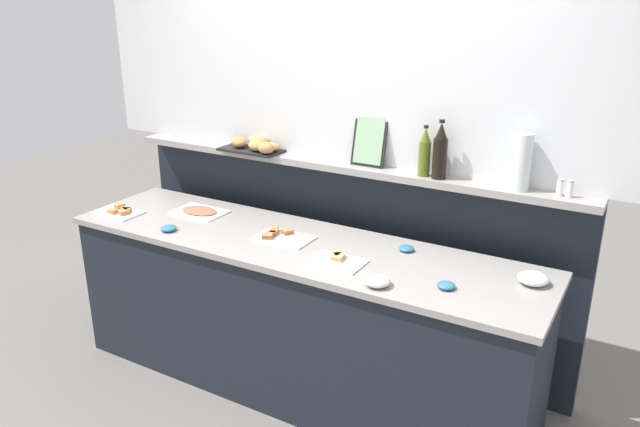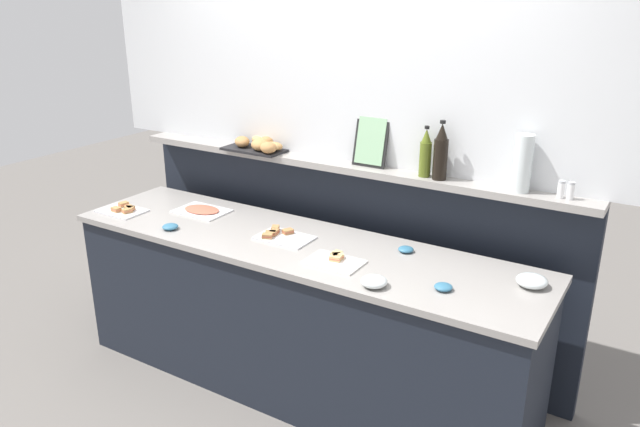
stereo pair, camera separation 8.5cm
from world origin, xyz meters
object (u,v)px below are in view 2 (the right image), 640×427
sandwich_platter_front (123,210)px  glass_bowl_medium (532,281)px  sandwich_platter_rear (282,236)px  glass_bowl_large (374,282)px  cold_cuts_platter (202,210)px  pepper_shaker (571,191)px  olive_oil_bottle (425,154)px  sandwich_platter_side (335,261)px  water_carafe (523,163)px  condiment_bowl_dark (406,249)px  framed_picture (371,141)px  bread_basket (260,145)px  condiment_bowl_red (170,227)px  salt_shaker (561,189)px  condiment_bowl_teal (443,287)px  wine_bottle_dark (441,153)px

sandwich_platter_front → glass_bowl_medium: bearing=6.6°
sandwich_platter_rear → glass_bowl_large: 0.75m
sandwich_platter_rear → cold_cuts_platter: (-0.66, 0.09, -0.00)m
pepper_shaker → glass_bowl_large: bearing=-134.1°
sandwich_platter_rear → olive_oil_bottle: (0.64, 0.44, 0.46)m
sandwich_platter_side → olive_oil_bottle: olive_oil_bottle is taller
sandwich_platter_rear → water_carafe: water_carafe is taller
sandwich_platter_rear → cold_cuts_platter: size_ratio=0.95×
condiment_bowl_dark → framed_picture: 0.67m
bread_basket → framed_picture: size_ratio=1.48×
olive_oil_bottle → pepper_shaker: bearing=0.1°
glass_bowl_medium → water_carafe: water_carafe is taller
condiment_bowl_dark → condiment_bowl_red: (-1.28, -0.41, 0.00)m
sandwich_platter_front → glass_bowl_large: (1.79, -0.10, 0.01)m
glass_bowl_medium → salt_shaker: salt_shaker is taller
sandwich_platter_rear → salt_shaker: size_ratio=3.50×
sandwich_platter_rear → glass_bowl_medium: size_ratio=2.12×
framed_picture → sandwich_platter_rear: bearing=-121.4°
condiment_bowl_teal → water_carafe: (0.16, 0.57, 0.47)m
condiment_bowl_red → olive_oil_bottle: olive_oil_bottle is taller
cold_cuts_platter → salt_shaker: (2.01, 0.35, 0.38)m
condiment_bowl_teal → water_carafe: bearing=74.4°
glass_bowl_medium → pepper_shaker: pepper_shaker is taller
cold_cuts_platter → condiment_bowl_teal: (1.65, -0.22, 0.01)m
sandwich_platter_rear → sandwich_platter_front: 1.09m
sandwich_platter_rear → bread_basket: bread_basket is taller
condiment_bowl_red → pepper_shaker: pepper_shaker is taller
condiment_bowl_dark → condiment_bowl_red: 1.35m
sandwich_platter_front → sandwich_platter_side: 1.50m
sandwich_platter_rear → glass_bowl_large: size_ratio=2.45×
glass_bowl_large → condiment_bowl_teal: (0.29, 0.13, -0.01)m
sandwich_platter_front → glass_bowl_large: size_ratio=2.28×
sandwich_platter_rear → wine_bottle_dark: size_ratio=0.96×
cold_cuts_platter → framed_picture: bearing=22.2°
sandwich_platter_rear → condiment_bowl_red: bearing=-159.7°
cold_cuts_platter → olive_oil_bottle: bearing=15.0°
sandwich_platter_rear → water_carafe: (1.15, 0.44, 0.48)m
olive_oil_bottle → bread_basket: bearing=-179.3°
bread_basket → pepper_shaker: bearing=0.4°
condiment_bowl_teal → framed_picture: 1.04m
sandwich_platter_rear → glass_bowl_large: bearing=-20.5°
cold_cuts_platter → water_carafe: size_ratio=1.11×
bread_basket → framed_picture: 0.75m
condiment_bowl_red → olive_oil_bottle: size_ratio=0.33×
olive_oil_bottle → glass_bowl_medium: bearing=-25.2°
cold_cuts_platter → olive_oil_bottle: olive_oil_bottle is taller
framed_picture → condiment_bowl_teal: bearing=-41.1°
pepper_shaker → framed_picture: 1.10m
condiment_bowl_dark → condiment_bowl_red: bearing=-162.3°
condiment_bowl_teal → salt_shaker: (0.35, 0.57, 0.37)m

